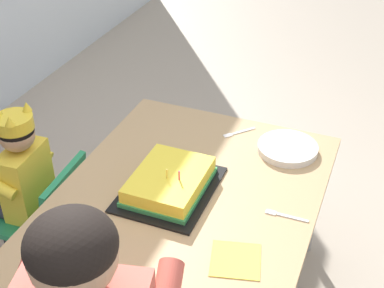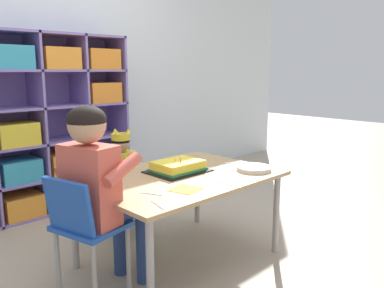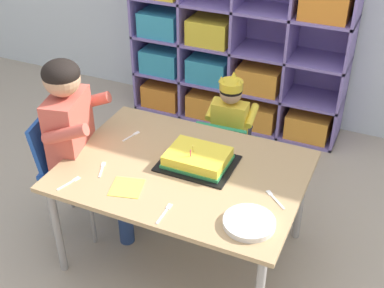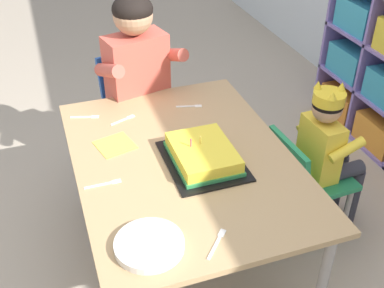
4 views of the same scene
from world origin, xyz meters
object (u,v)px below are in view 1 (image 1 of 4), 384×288
(fork_at_table_front_edge, at_px, (79,269))
(classroom_chair_blue, at_px, (45,212))
(activity_table, at_px, (182,214))
(birthday_cake_on_tray, at_px, (169,183))
(child_with_crown, at_px, (16,175))
(fork_near_child_seat, at_px, (284,215))
(fork_scattered_mid_table, at_px, (237,133))
(paper_plate_stack, at_px, (288,148))

(fork_at_table_front_edge, bearing_deg, classroom_chair_blue, 153.24)
(activity_table, height_order, fork_at_table_front_edge, fork_at_table_front_edge)
(classroom_chair_blue, distance_m, birthday_cake_on_tray, 0.59)
(activity_table, relative_size, classroom_chair_blue, 2.15)
(child_with_crown, distance_m, fork_at_table_front_edge, 0.66)
(birthday_cake_on_tray, relative_size, fork_near_child_seat, 2.64)
(classroom_chair_blue, relative_size, fork_at_table_front_edge, 4.53)
(classroom_chair_blue, height_order, birthday_cake_on_tray, birthday_cake_on_tray)
(child_with_crown, relative_size, fork_scattered_mid_table, 6.82)
(paper_plate_stack, relative_size, fork_scattered_mid_table, 1.95)
(classroom_chair_blue, bearing_deg, activity_table, 85.84)
(birthday_cake_on_tray, xyz_separation_m, fork_near_child_seat, (0.02, -0.40, -0.03))
(classroom_chair_blue, relative_size, fork_scattered_mid_table, 4.74)
(child_with_crown, bearing_deg, activity_table, 86.40)
(fork_at_table_front_edge, distance_m, fork_scattered_mid_table, 0.89)
(child_with_crown, bearing_deg, fork_near_child_seat, 90.16)
(classroom_chair_blue, relative_size, paper_plate_stack, 2.43)
(child_with_crown, height_order, paper_plate_stack, child_with_crown)
(child_with_crown, height_order, fork_scattered_mid_table, child_with_crown)
(classroom_chair_blue, xyz_separation_m, paper_plate_stack, (0.42, -0.85, 0.25))
(activity_table, distance_m, fork_at_table_front_edge, 0.42)
(child_with_crown, bearing_deg, classroom_chair_blue, 89.68)
(classroom_chair_blue, relative_size, birthday_cake_on_tray, 1.49)
(activity_table, height_order, fork_scattered_mid_table, fork_scattered_mid_table)
(activity_table, bearing_deg, paper_plate_stack, -30.66)
(child_with_crown, height_order, birthday_cake_on_tray, child_with_crown)
(paper_plate_stack, xyz_separation_m, fork_at_table_front_edge, (-0.82, 0.42, -0.01))
(child_with_crown, relative_size, fork_near_child_seat, 5.64)
(classroom_chair_blue, height_order, child_with_crown, child_with_crown)
(activity_table, relative_size, fork_scattered_mid_table, 10.19)
(fork_at_table_front_edge, bearing_deg, fork_near_child_seat, 57.99)
(fork_at_table_front_edge, xyz_separation_m, fork_scattered_mid_table, (0.87, -0.20, 0.00))
(fork_at_table_front_edge, bearing_deg, child_with_crown, 159.51)
(activity_table, relative_size, child_with_crown, 1.49)
(paper_plate_stack, relative_size, fork_near_child_seat, 1.61)
(activity_table, height_order, child_with_crown, child_with_crown)
(child_with_crown, relative_size, birthday_cake_on_tray, 2.14)
(birthday_cake_on_tray, distance_m, fork_at_table_front_edge, 0.45)
(activity_table, bearing_deg, birthday_cake_on_tray, 53.64)
(fork_near_child_seat, height_order, fork_at_table_front_edge, same)
(birthday_cake_on_tray, relative_size, fork_at_table_front_edge, 3.05)
(fork_scattered_mid_table, bearing_deg, classroom_chair_blue, 168.72)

